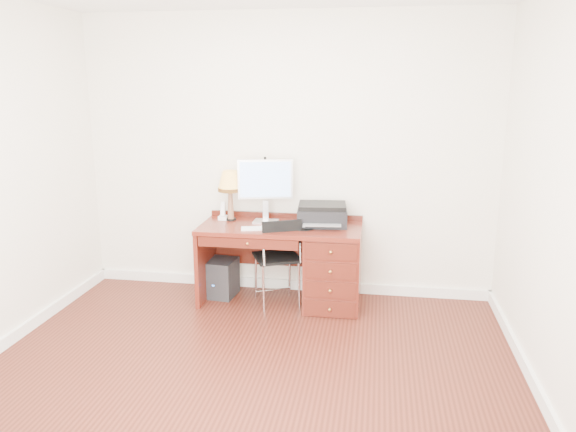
% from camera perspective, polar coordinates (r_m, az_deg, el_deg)
% --- Properties ---
extents(ground, '(4.00, 4.00, 0.00)m').
position_cam_1_polar(ground, '(4.22, -4.16, -15.78)').
color(ground, '#3A140D').
rests_on(ground, ground).
extents(room_shell, '(4.00, 4.00, 4.00)m').
position_cam_1_polar(room_shell, '(4.74, -2.39, -11.57)').
color(room_shell, white).
rests_on(room_shell, ground).
extents(desk, '(1.50, 0.67, 0.75)m').
position_cam_1_polar(desk, '(5.27, 2.71, -4.68)').
color(desk, maroon).
rests_on(desk, ground).
extents(monitor, '(0.52, 0.22, 0.60)m').
position_cam_1_polar(monitor, '(5.30, -2.25, 3.40)').
color(monitor, silver).
rests_on(monitor, desk).
extents(keyboard, '(0.39, 0.19, 0.01)m').
position_cam_1_polar(keyboard, '(5.10, -2.65, -1.26)').
color(keyboard, white).
rests_on(keyboard, desk).
extents(mouse_pad, '(0.19, 0.19, 0.04)m').
position_cam_1_polar(mouse_pad, '(5.12, 1.59, -1.16)').
color(mouse_pad, black).
rests_on(mouse_pad, desk).
extents(printer, '(0.49, 0.39, 0.20)m').
position_cam_1_polar(printer, '(5.24, 3.49, 0.16)').
color(printer, black).
rests_on(printer, desk).
extents(leg_lamp, '(0.24, 0.24, 0.48)m').
position_cam_1_polar(leg_lamp, '(5.38, -5.90, 3.24)').
color(leg_lamp, black).
rests_on(leg_lamp, desk).
extents(phone, '(0.08, 0.08, 0.18)m').
position_cam_1_polar(phone, '(5.47, -6.61, 0.17)').
color(phone, white).
rests_on(phone, desk).
extents(pen_cup, '(0.07, 0.07, 0.09)m').
position_cam_1_polar(pen_cup, '(5.26, 3.79, -0.37)').
color(pen_cup, black).
rests_on(pen_cup, desk).
extents(chair, '(0.53, 0.54, 0.85)m').
position_cam_1_polar(chair, '(5.20, -1.26, -3.74)').
color(chair, black).
rests_on(chair, ground).
extents(equipment_box, '(0.34, 0.34, 0.37)m').
position_cam_1_polar(equipment_box, '(5.58, -6.98, -6.23)').
color(equipment_box, black).
rests_on(equipment_box, ground).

